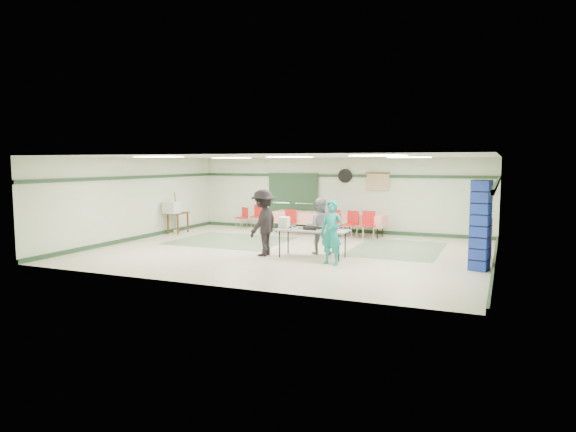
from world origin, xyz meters
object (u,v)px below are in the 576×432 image
at_px(office_printer, 172,208).
at_px(crate_stack_red, 482,239).
at_px(chair_a, 351,221).
at_px(printer_table, 178,216).
at_px(dining_table_b, 300,217).
at_px(chair_loose_b, 243,216).
at_px(dining_table_a, 359,220).
at_px(chair_c, 369,222).
at_px(chair_d, 290,219).
at_px(volunteer_dark, 263,223).
at_px(chair_b, 334,221).
at_px(serving_table, 312,231).
at_px(volunteer_grey, 319,226).
at_px(chair_loose_a, 258,214).
at_px(broom, 177,212).
at_px(crate_stack_blue_b, 480,225).
at_px(crate_stack_blue_a, 481,236).
at_px(volunteer_teal, 332,232).

bearing_deg(office_printer, crate_stack_red, -4.65).
height_order(chair_a, printer_table, chair_a).
distance_m(dining_table_b, chair_loose_b, 2.47).
relative_size(dining_table_a, chair_a, 2.01).
bearing_deg(dining_table_b, chair_c, -11.21).
relative_size(chair_d, office_printer, 1.72).
bearing_deg(dining_table_a, volunteer_dark, -102.93).
height_order(dining_table_b, chair_a, chair_a).
xyz_separation_m(crate_stack_red, printer_table, (-10.30, 1.05, 0.09)).
height_order(chair_b, office_printer, office_printer).
relative_size(serving_table, chair_b, 2.08).
relative_size(volunteer_grey, dining_table_a, 0.84).
xyz_separation_m(dining_table_a, printer_table, (-6.20, -1.80, 0.06)).
bearing_deg(serving_table, chair_loose_b, 133.19).
relative_size(chair_a, chair_loose_a, 1.00).
xyz_separation_m(volunteer_dark, dining_table_b, (-0.78, 4.63, -0.33)).
xyz_separation_m(volunteer_dark, chair_loose_a, (-2.67, 5.07, -0.34)).
xyz_separation_m(volunteer_dark, chair_d, (-0.92, 4.07, -0.37)).
height_order(volunteer_grey, broom, volunteer_grey).
relative_size(dining_table_b, crate_stack_blue_b, 0.88).
relative_size(serving_table, chair_loose_a, 2.08).
relative_size(volunteer_grey, chair_c, 1.68).
xyz_separation_m(chair_a, printer_table, (-6.09, -1.23, 0.06)).
height_order(volunteer_grey, chair_d, volunteer_grey).
relative_size(volunteer_grey, office_printer, 3.05).
xyz_separation_m(crate_stack_blue_a, crate_stack_red, (0.00, 1.17, -0.23)).
bearing_deg(office_printer, printer_table, 89.20).
height_order(dining_table_a, chair_a, chair_a).
distance_m(serving_table, crate_stack_blue_a, 4.20).
distance_m(printer_table, office_printer, 0.48).
relative_size(dining_table_a, printer_table, 2.25).
height_order(serving_table, office_printer, office_printer).
relative_size(dining_table_a, crate_stack_blue_b, 0.87).
xyz_separation_m(chair_c, chair_loose_a, (-4.57, 1.00, -0.00)).
distance_m(chair_loose_a, printer_table, 3.08).
relative_size(volunteer_teal, crate_stack_red, 1.51).
height_order(volunteer_grey, dining_table_b, volunteer_grey).
distance_m(serving_table, printer_table, 6.65).
bearing_deg(chair_loose_a, chair_d, -28.88).
bearing_deg(volunteer_grey, crate_stack_blue_a, 162.63).
distance_m(volunteer_teal, crate_stack_red, 4.09).
distance_m(volunteer_dark, crate_stack_red, 5.81).
bearing_deg(crate_stack_blue_b, chair_loose_a, 149.53).
height_order(dining_table_a, crate_stack_blue_b, crate_stack_blue_b).
xyz_separation_m(chair_loose_a, chair_loose_b, (-0.56, -0.17, -0.07)).
height_order(volunteer_dark, chair_a, volunteer_dark).
bearing_deg(office_printer, volunteer_teal, -23.82).
bearing_deg(broom, crate_stack_blue_a, -10.73).
height_order(chair_d, chair_loose_a, chair_loose_a).
height_order(chair_loose_a, crate_stack_blue_a, crate_stack_blue_a).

